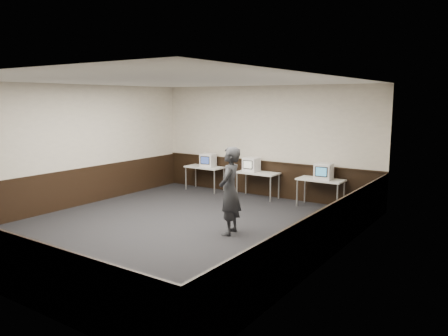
# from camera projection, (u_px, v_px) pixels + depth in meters

# --- Properties ---
(floor) EXTENTS (8.00, 8.00, 0.00)m
(floor) POSITION_uv_depth(u_px,v_px,m) (176.00, 228.00, 9.65)
(floor) COLOR black
(floor) RESTS_ON ground
(ceiling) EXTENTS (8.00, 8.00, 0.00)m
(ceiling) POSITION_uv_depth(u_px,v_px,m) (174.00, 81.00, 9.15)
(ceiling) COLOR white
(ceiling) RESTS_ON back_wall
(back_wall) EXTENTS (7.00, 0.00, 7.00)m
(back_wall) POSITION_uv_depth(u_px,v_px,m) (265.00, 141.00, 12.66)
(back_wall) COLOR silver
(back_wall) RESTS_ON ground
(left_wall) EXTENTS (0.00, 8.00, 8.00)m
(left_wall) POSITION_uv_depth(u_px,v_px,m) (72.00, 146.00, 11.34)
(left_wall) COLOR silver
(left_wall) RESTS_ON ground
(right_wall) EXTENTS (0.00, 8.00, 8.00)m
(right_wall) POSITION_uv_depth(u_px,v_px,m) (331.00, 171.00, 7.45)
(right_wall) COLOR silver
(right_wall) RESTS_ON ground
(wainscot_back) EXTENTS (6.98, 0.04, 1.00)m
(wainscot_back) POSITION_uv_depth(u_px,v_px,m) (264.00, 179.00, 12.82)
(wainscot_back) COLOR black
(wainscot_back) RESTS_ON back_wall
(wainscot_left) EXTENTS (0.04, 7.98, 1.00)m
(wainscot_left) POSITION_uv_depth(u_px,v_px,m) (75.00, 188.00, 11.51)
(wainscot_left) COLOR black
(wainscot_left) RESTS_ON left_wall
(wainscot_right) EXTENTS (0.04, 7.98, 1.00)m
(wainscot_right) POSITION_uv_depth(u_px,v_px,m) (328.00, 233.00, 7.63)
(wainscot_right) COLOR black
(wainscot_right) RESTS_ON right_wall
(wainscot_rail) EXTENTS (6.98, 0.06, 0.04)m
(wainscot_rail) POSITION_uv_depth(u_px,v_px,m) (264.00, 161.00, 12.72)
(wainscot_rail) COLOR black
(wainscot_rail) RESTS_ON wainscot_back
(desk_left) EXTENTS (1.20, 0.60, 0.75)m
(desk_left) POSITION_uv_depth(u_px,v_px,m) (205.00, 169.00, 13.54)
(desk_left) COLOR silver
(desk_left) RESTS_ON ground
(desk_center) EXTENTS (1.20, 0.60, 0.75)m
(desk_center) POSITION_uv_depth(u_px,v_px,m) (258.00, 175.00, 12.48)
(desk_center) COLOR silver
(desk_center) RESTS_ON ground
(desk_right) EXTENTS (1.20, 0.60, 0.75)m
(desk_right) POSITION_uv_depth(u_px,v_px,m) (321.00, 182.00, 11.42)
(desk_right) COLOR silver
(desk_right) RESTS_ON ground
(emac_left) EXTENTS (0.47, 0.49, 0.41)m
(emac_left) POSITION_uv_depth(u_px,v_px,m) (208.00, 160.00, 13.47)
(emac_left) COLOR white
(emac_left) RESTS_ON desk_left
(emac_center) EXTENTS (0.42, 0.45, 0.40)m
(emac_center) POSITION_uv_depth(u_px,v_px,m) (251.00, 164.00, 12.58)
(emac_center) COLOR white
(emac_center) RESTS_ON desk_center
(emac_right) EXTENTS (0.46, 0.49, 0.43)m
(emac_right) POSITION_uv_depth(u_px,v_px,m) (324.00, 171.00, 11.31)
(emac_right) COLOR white
(emac_right) RESTS_ON desk_right
(person) EXTENTS (0.60, 0.77, 1.85)m
(person) POSITION_uv_depth(u_px,v_px,m) (230.00, 191.00, 9.09)
(person) COLOR #28292D
(person) RESTS_ON ground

